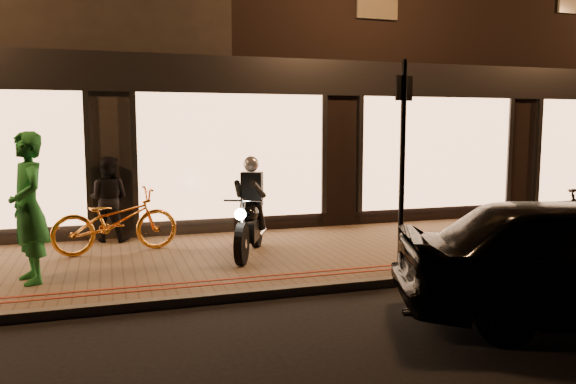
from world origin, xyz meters
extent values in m
plane|color=black|center=(0.00, 0.00, 0.00)|extent=(90.00, 90.00, 0.00)
cube|color=brown|center=(0.00, 2.00, 0.06)|extent=(50.00, 4.00, 0.12)
cube|color=#59544C|center=(0.00, 0.05, 0.06)|extent=(50.00, 0.14, 0.12)
cube|color=maroon|center=(0.00, 0.45, 0.12)|extent=(50.00, 0.06, 0.01)
cube|color=maroon|center=(0.00, 0.65, 0.12)|extent=(50.00, 0.06, 0.01)
cube|color=black|center=(6.00, 9.00, 4.25)|extent=(12.00, 10.00, 8.50)
cube|color=black|center=(0.00, 3.95, 3.15)|extent=(48.00, 0.12, 0.70)
cube|color=#F3AF79|center=(0.00, 3.94, 1.61)|extent=(3.60, 0.06, 2.38)
cube|color=#F3AF79|center=(4.50, 3.94, 1.61)|extent=(3.60, 0.06, 2.38)
cylinder|color=black|center=(-0.45, 1.37, 0.44)|extent=(0.37, 0.63, 0.64)
cylinder|color=black|center=(0.09, 2.56, 0.44)|extent=(0.37, 0.63, 0.64)
cylinder|color=silver|center=(-0.45, 1.37, 0.44)|extent=(0.19, 0.19, 0.14)
cylinder|color=silver|center=(0.09, 2.56, 0.44)|extent=(0.19, 0.19, 0.14)
cube|color=black|center=(-0.16, 2.01, 0.52)|extent=(0.53, 0.74, 0.30)
ellipsoid|color=black|center=(-0.21, 1.89, 0.82)|extent=(0.50, 0.59, 0.29)
cube|color=black|center=(-0.04, 2.28, 0.82)|extent=(0.43, 0.59, 0.09)
cylinder|color=silver|center=(-0.39, 1.51, 1.07)|extent=(0.56, 0.28, 0.03)
cylinder|color=silver|center=(-0.43, 1.42, 0.74)|extent=(0.18, 0.32, 0.71)
sphere|color=white|center=(-0.49, 1.29, 0.90)|extent=(0.23, 0.23, 0.17)
cylinder|color=silver|center=(0.14, 2.37, 0.40)|extent=(0.29, 0.53, 0.07)
cube|color=black|center=(-0.09, 2.17, 1.17)|extent=(0.40, 0.34, 0.55)
sphere|color=#B8BABF|center=(-0.11, 2.11, 1.58)|extent=(0.34, 0.34, 0.26)
cylinder|color=black|center=(-0.37, 1.94, 1.20)|extent=(0.26, 0.60, 0.34)
cylinder|color=black|center=(-0.08, 1.81, 1.20)|extent=(0.40, 0.55, 0.34)
cylinder|color=black|center=(-0.23, 2.19, 0.72)|extent=(0.15, 0.28, 0.46)
cylinder|color=black|center=(0.02, 2.07, 0.72)|extent=(0.27, 0.28, 0.46)
cylinder|color=black|center=(1.71, 0.49, 1.62)|extent=(0.10, 0.10, 3.00)
cube|color=black|center=(1.71, 0.49, 2.72)|extent=(0.33, 0.16, 0.35)
imported|color=orange|center=(-2.23, 2.82, 0.65)|extent=(2.10, 1.02, 1.05)
imported|color=#217C35|center=(-3.33, 1.32, 1.12)|extent=(0.71, 0.85, 2.00)
imported|color=black|center=(-2.33, 3.80, 0.89)|extent=(0.90, 0.81, 1.53)
camera|label=1|loc=(-2.30, -6.67, 2.19)|focal=35.00mm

